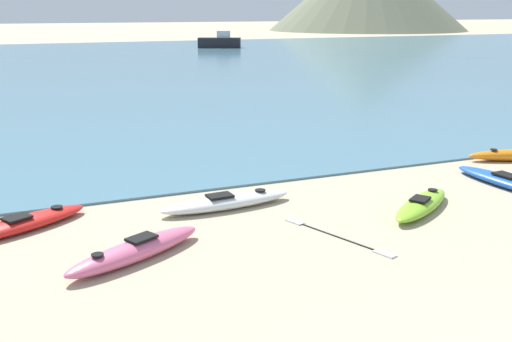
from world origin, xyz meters
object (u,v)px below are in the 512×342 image
object	(u,v)px
kayak_on_sand_3	(511,182)
kayak_on_sand_2	(422,204)
kayak_on_sand_6	(24,223)
loose_paddle	(337,236)
kayak_on_sand_0	(136,250)
kayak_on_sand_5	(226,202)
moored_boat_1	(220,42)

from	to	relation	value
kayak_on_sand_3	kayak_on_sand_2	bearing A→B (deg)	-169.85
kayak_on_sand_6	loose_paddle	size ratio (longest dim) A/B	1.07
kayak_on_sand_0	kayak_on_sand_5	size ratio (longest dim) A/B	0.91
kayak_on_sand_2	moored_boat_1	distance (m)	58.30
kayak_on_sand_2	loose_paddle	xyz separation A→B (m)	(-2.59, -0.66, -0.13)
kayak_on_sand_6	kayak_on_sand_0	bearing A→B (deg)	-53.21
kayak_on_sand_3	moored_boat_1	bearing A→B (deg)	77.80
kayak_on_sand_0	kayak_on_sand_3	bearing A→B (deg)	4.40
moored_boat_1	loose_paddle	size ratio (longest dim) A/B	1.90
kayak_on_sand_2	loose_paddle	bearing A→B (deg)	-165.68
kayak_on_sand_5	loose_paddle	distance (m)	2.93
kayak_on_sand_0	moored_boat_1	bearing A→B (deg)	68.86
kayak_on_sand_2	loose_paddle	size ratio (longest dim) A/B	0.98
kayak_on_sand_0	kayak_on_sand_3	world-z (taller)	kayak_on_sand_0
kayak_on_sand_6	kayak_on_sand_5	bearing A→B (deg)	-4.52
kayak_on_sand_2	moored_boat_1	xyz separation A→B (m)	(15.29, 56.26, 0.58)
kayak_on_sand_0	kayak_on_sand_6	size ratio (longest dim) A/B	1.02
kayak_on_sand_5	loose_paddle	world-z (taller)	kayak_on_sand_5
kayak_on_sand_0	kayak_on_sand_6	bearing A→B (deg)	126.79
kayak_on_sand_6	kayak_on_sand_3	bearing A→B (deg)	-8.19
kayak_on_sand_2	kayak_on_sand_3	bearing A→B (deg)	10.15
kayak_on_sand_0	loose_paddle	size ratio (longest dim) A/B	1.09
kayak_on_sand_2	kayak_on_sand_6	bearing A→B (deg)	164.89
kayak_on_sand_3	loose_paddle	size ratio (longest dim) A/B	1.33
kayak_on_sand_3	moored_boat_1	size ratio (longest dim) A/B	0.70
kayak_on_sand_3	kayak_on_sand_6	xyz separation A→B (m)	(-11.59, 1.67, 0.00)
kayak_on_sand_2	kayak_on_sand_5	world-z (taller)	kayak_on_sand_5
kayak_on_sand_0	kayak_on_sand_6	xyz separation A→B (m)	(-1.81, 2.42, -0.04)
kayak_on_sand_6	kayak_on_sand_2	bearing A→B (deg)	-15.11
kayak_on_sand_6	loose_paddle	world-z (taller)	kayak_on_sand_6
kayak_on_sand_3	loose_paddle	distance (m)	5.98
kayak_on_sand_6	moored_boat_1	xyz separation A→B (m)	(23.62, 54.01, 0.59)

